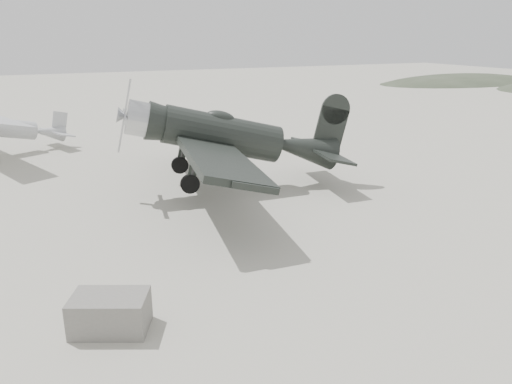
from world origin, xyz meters
TOP-DOWN VIEW (x-y plane):
  - ground at (0.00, 0.00)m, footprint 160.00×160.00m
  - hill_northeast at (50.00, 40.00)m, footprint 32.00×16.00m
  - lowwing_monoplane at (1.95, 6.85)m, footprint 9.88×13.77m
  - equipment_block at (-4.70, -2.00)m, footprint 2.00×1.69m

SIDE VIEW (x-z plane):
  - ground at x=0.00m, z-range 0.00..0.00m
  - hill_northeast at x=50.00m, z-range -2.60..2.60m
  - equipment_block at x=-4.70m, z-range 0.00..0.86m
  - lowwing_monoplane at x=1.95m, z-range 0.13..4.55m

